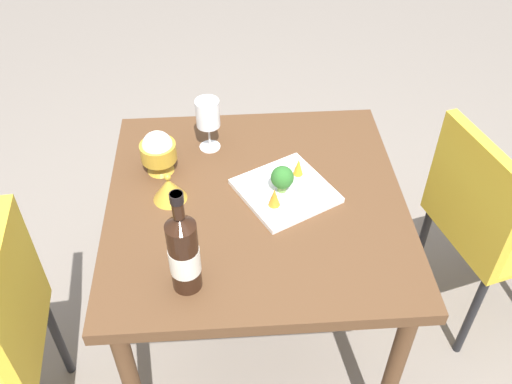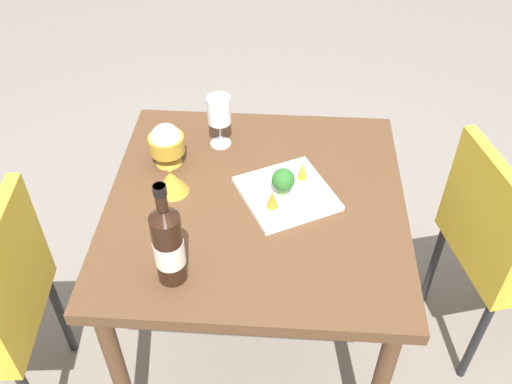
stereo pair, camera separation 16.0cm
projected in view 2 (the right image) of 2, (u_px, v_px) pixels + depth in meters
name	position (u px, v px, depth m)	size (l,w,h in m)	color
ground_plane	(256.00, 339.00, 2.16)	(8.00, 8.00, 0.00)	gray
dining_table	(256.00, 220.00, 1.71)	(0.88, 0.88, 0.74)	brown
chair_near_window	(495.00, 239.00, 1.82)	(0.49, 0.49, 0.85)	gold
wine_bottle	(168.00, 244.00, 1.36)	(0.08, 0.08, 0.31)	black
wine_glass	(219.00, 111.00, 1.76)	(0.08, 0.08, 0.18)	white
rice_bowl	(167.00, 144.00, 1.73)	(0.11, 0.11, 0.14)	gold
rice_bowl_lid	(171.00, 181.00, 1.66)	(0.10, 0.10, 0.09)	gold
serving_plate	(287.00, 194.00, 1.66)	(0.34, 0.34, 0.02)	white
broccoli_floret	(283.00, 180.00, 1.62)	(0.07, 0.07, 0.09)	#729E4C
carrot_garnish_left	(272.00, 199.00, 1.59)	(0.03, 0.03, 0.06)	orange
carrot_garnish_right	(303.00, 170.00, 1.68)	(0.03, 0.03, 0.06)	orange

